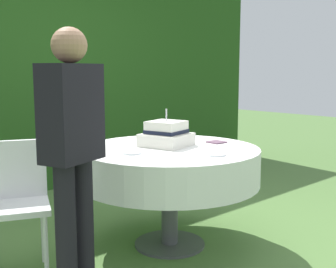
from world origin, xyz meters
TOP-DOWN VIEW (x-y plane):
  - ground_plane at (0.00, 0.00)m, footprint 20.00×20.00m
  - foliage_hedge at (0.00, 2.30)m, footprint 6.96×0.41m
  - cake_table at (0.00, 0.00)m, footprint 1.37×1.37m
  - wedding_cake at (0.04, 0.08)m, footprint 0.41×0.41m
  - serving_plate_near at (-0.36, -0.00)m, footprint 0.14×0.14m
  - serving_plate_far at (0.40, 0.34)m, footprint 0.10×0.10m
  - serving_plate_left at (0.03, -0.43)m, footprint 0.15×0.15m
  - napkin_stack at (0.44, -0.09)m, footprint 0.13×0.13m
  - garden_chair at (-1.05, 0.37)m, footprint 0.53×0.53m
  - standing_person at (-0.98, -0.24)m, footprint 0.41×0.31m

SIDE VIEW (x-z plane):
  - ground_plane at x=0.00m, z-range 0.00..0.00m
  - garden_chair at x=-1.05m, z-range 0.10..0.99m
  - cake_table at x=0.00m, z-range 0.25..1.03m
  - napkin_stack at x=0.44m, z-range 0.78..0.79m
  - serving_plate_near at x=-0.36m, z-range 0.78..0.79m
  - serving_plate_far at x=0.40m, z-range 0.78..0.79m
  - serving_plate_left at x=0.03m, z-range 0.78..0.79m
  - wedding_cake at x=0.04m, z-range 0.72..1.01m
  - standing_person at x=-0.98m, z-range 0.13..1.73m
  - foliage_hedge at x=0.00m, z-range 0.00..2.90m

